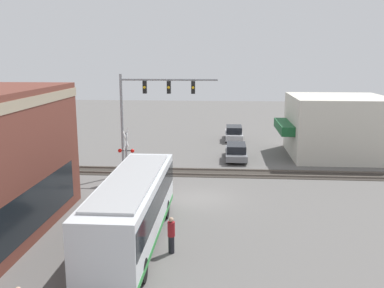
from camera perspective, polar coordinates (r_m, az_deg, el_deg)
The scene contains 9 objects.
ground_plane at distance 27.39m, azimuth 0.96°, elevation -7.22°, with size 120.00×120.00×0.00m, color #605E5B.
shop_building at distance 40.38m, azimuth 18.69°, elevation 2.25°, with size 8.35×9.40×5.38m.
city_bus at distance 20.79m, azimuth -7.94°, elevation -8.31°, with size 10.94×2.59×3.27m.
traffic_signal_gantry at distance 31.45m, azimuth -5.76°, elevation 5.63°, with size 0.42×7.14×7.59m.
crossing_signal at distance 30.56m, azimuth -8.76°, elevation -0.88°, with size 1.41×1.18×3.81m.
rail_track_near at distance 33.10m, azimuth 1.57°, elevation -3.82°, with size 2.60×60.00×0.15m.
parked_car_grey at distance 37.38m, azimuth 5.89°, elevation -1.07°, with size 4.83×1.82×1.40m.
parked_car_silver at distance 45.99m, azimuth 5.61°, elevation 1.40°, with size 4.67×1.82×1.54m.
pedestrian_near_bus at distance 19.90m, azimuth -2.78°, elevation -12.01°, with size 0.34×0.34×1.72m.
Camera 1 is at (-25.87, -1.47, 8.87)m, focal length 40.00 mm.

